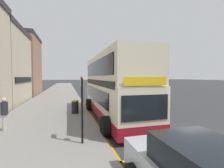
{
  "coord_description": "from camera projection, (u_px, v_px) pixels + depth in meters",
  "views": [
    {
      "loc": [
        -5.62,
        -6.32,
        2.9
      ],
      "look_at": [
        -2.48,
        4.97,
        2.39
      ],
      "focal_mm": 25.92,
      "sensor_mm": 36.0,
      "label": 1
    }
  ],
  "objects": [
    {
      "name": "terrace_annex",
      "position": [
        10.0,
        65.0,
        25.58
      ],
      "size": [
        8.25,
        8.39,
        9.64
      ],
      "color": "#9E7056",
      "rests_on": "ground"
    },
    {
      "name": "parked_car_silver_distant",
      "position": [
        101.0,
        84.0,
        49.46
      ],
      "size": [
        2.09,
        4.2,
        1.62
      ],
      "rotation": [
        0.0,
        0.0,
        0.03
      ],
      "color": "#B2B5BA",
      "rests_on": "ground"
    },
    {
      "name": "bus_stop_sign",
      "position": [
        82.0,
        104.0,
        6.74
      ],
      "size": [
        0.09,
        0.51,
        2.78
      ],
      "color": "black",
      "rests_on": "pavement_near"
    },
    {
      "name": "ground_plane",
      "position": [
        92.0,
        89.0,
        38.51
      ],
      "size": [
        260.0,
        260.0,
        0.0
      ],
      "primitive_type": "plane",
      "color": "#333335"
    },
    {
      "name": "bus_bay_markings",
      "position": [
        110.0,
        116.0,
        11.99
      ],
      "size": [
        2.88,
        12.93,
        0.01
      ],
      "color": "gold",
      "rests_on": "ground"
    },
    {
      "name": "double_decker_bus",
      "position": [
        113.0,
        89.0,
        11.6
      ],
      "size": [
        3.17,
        10.06,
        4.4
      ],
      "color": "beige",
      "rests_on": "ground"
    },
    {
      "name": "litter_bin",
      "position": [
        75.0,
        107.0,
        12.3
      ],
      "size": [
        0.55,
        0.55,
        0.98
      ],
      "color": "black",
      "rests_on": "pavement_near"
    },
    {
      "name": "parked_car_white_ahead",
      "position": [
        118.0,
        87.0,
        33.47
      ],
      "size": [
        2.09,
        4.2,
        1.62
      ],
      "rotation": [
        0.0,
        0.0,
        -0.01
      ],
      "color": "silver",
      "rests_on": "ground"
    },
    {
      "name": "pavement_near",
      "position": [
        61.0,
        89.0,
        36.63
      ],
      "size": [
        6.0,
        76.0,
        0.14
      ],
      "primitive_type": "cube",
      "color": "gray",
      "rests_on": "ground"
    },
    {
      "name": "pedestrian_waiting_near_sign",
      "position": [
        4.0,
        113.0,
        8.27
      ],
      "size": [
        0.34,
        0.34,
        1.7
      ],
      "color": "#B7B2AD",
      "rests_on": "pavement_near"
    }
  ]
}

